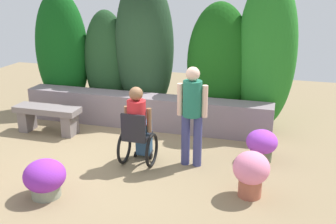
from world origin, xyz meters
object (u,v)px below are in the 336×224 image
at_px(person_in_wheelchair, 138,128).
at_px(flower_pot_small_foreground, 262,145).
at_px(stone_bench, 48,116).
at_px(flower_pot_purple_near, 45,178).
at_px(person_standing_companion, 192,110).
at_px(flower_pot_terracotta_by_wall, 251,172).

distance_m(person_in_wheelchair, flower_pot_small_foreground, 2.08).
bearing_deg(stone_bench, flower_pot_small_foreground, -0.47).
xyz_separation_m(person_in_wheelchair, flower_pot_small_foreground, (1.94, 0.68, -0.33)).
relative_size(flower_pot_purple_near, flower_pot_small_foreground, 1.08).
distance_m(person_in_wheelchair, person_standing_companion, 0.93).
height_order(person_standing_companion, flower_pot_small_foreground, person_standing_companion).
distance_m(flower_pot_terracotta_by_wall, flower_pot_small_foreground, 1.23).
height_order(flower_pot_purple_near, flower_pot_terracotta_by_wall, flower_pot_terracotta_by_wall).
xyz_separation_m(person_in_wheelchair, flower_pot_purple_near, (-0.89, -1.35, -0.34)).
bearing_deg(flower_pot_small_foreground, stone_bench, 178.11).
distance_m(stone_bench, person_standing_companion, 3.17).
xyz_separation_m(stone_bench, flower_pot_small_foreground, (4.15, -0.14, -0.06)).
bearing_deg(person_standing_companion, flower_pot_purple_near, -143.15).
relative_size(person_in_wheelchair, flower_pot_small_foreground, 2.45).
relative_size(person_in_wheelchair, flower_pot_purple_near, 2.26).
relative_size(flower_pot_purple_near, flower_pot_terracotta_by_wall, 0.88).
relative_size(stone_bench, person_in_wheelchair, 1.00).
relative_size(flower_pot_terracotta_by_wall, flower_pot_small_foreground, 1.23).
height_order(person_standing_companion, flower_pot_terracotta_by_wall, person_standing_companion).
xyz_separation_m(stone_bench, person_in_wheelchair, (2.21, -0.82, 0.27)).
xyz_separation_m(stone_bench, flower_pot_purple_near, (1.32, -2.17, -0.07)).
xyz_separation_m(flower_pot_purple_near, flower_pot_terracotta_by_wall, (2.76, 0.81, 0.10)).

